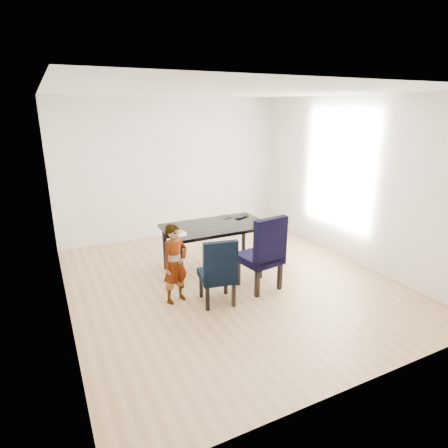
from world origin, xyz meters
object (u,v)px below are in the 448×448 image
chair_left (217,270)px  laptop (240,216)px  child (175,264)px  dining_table (216,247)px  chair_right (259,252)px  plate (178,234)px

chair_left → laptop: 1.60m
child → chair_left: bearing=-48.3°
dining_table → chair_right: size_ratio=1.45×
child → plate: bearing=46.9°
dining_table → child: child is taller
dining_table → plate: size_ratio=6.27×
laptop → plate: bearing=-5.2°
dining_table → laptop: laptop is taller
plate → laptop: bearing=18.6°
dining_table → plate: 0.80m
chair_right → child: 1.21m
chair_left → chair_right: bearing=19.9°
dining_table → chair_left: size_ratio=1.73×
chair_left → laptop: bearing=60.7°
chair_left → laptop: (1.00, 1.21, 0.30)m
plate → chair_left: bearing=-73.0°
child → plate: size_ratio=4.23×
chair_right → plate: size_ratio=4.31×
dining_table → child: (-0.92, -0.70, 0.16)m
dining_table → laptop: (0.57, 0.24, 0.39)m
chair_left → plate: size_ratio=3.62×
dining_table → laptop: 0.73m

